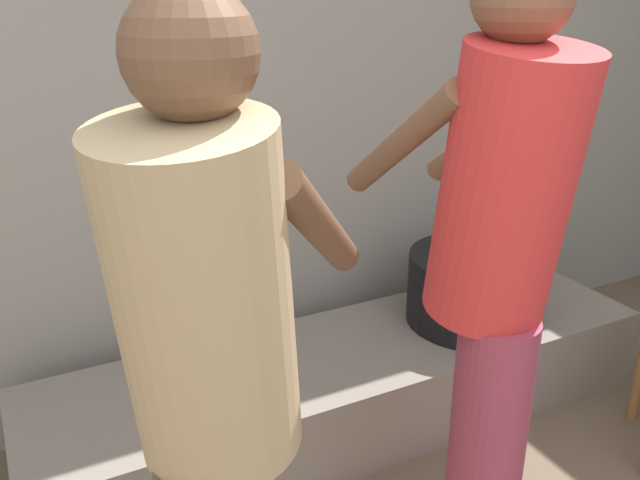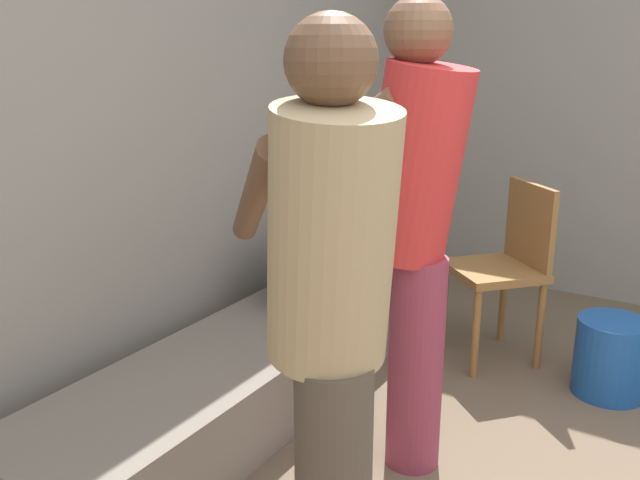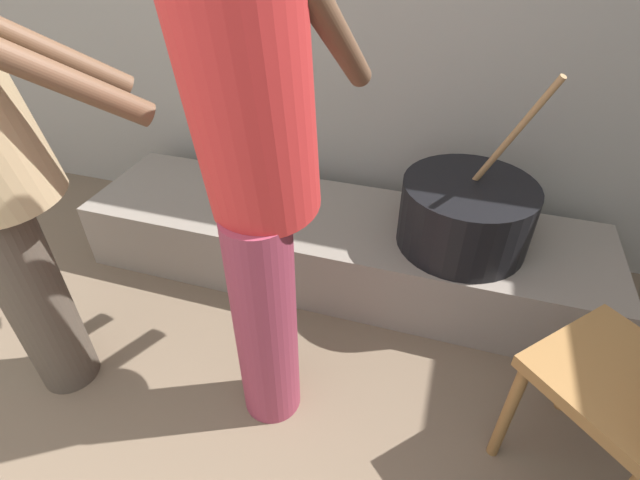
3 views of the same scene
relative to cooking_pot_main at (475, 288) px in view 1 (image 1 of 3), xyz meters
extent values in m
cube|color=gray|center=(-1.02, 0.55, 0.70)|extent=(5.69, 0.20, 2.33)
cube|color=slate|center=(-0.53, 0.03, -0.30)|extent=(2.35, 0.60, 0.32)
cylinder|color=black|center=(0.00, 0.00, 0.00)|extent=(0.52, 0.52, 0.28)
cylinder|color=#937047|center=(0.09, 0.00, 0.34)|extent=(0.23, 0.15, 0.51)
cylinder|color=#8C3347|center=(-0.56, -0.73, -0.06)|extent=(0.20, 0.20, 0.81)
cylinder|color=red|center=(-0.56, -0.70, 0.67)|extent=(0.32, 0.40, 0.69)
cylinder|color=brown|center=(-0.41, -0.46, 0.74)|extent=(0.09, 0.49, 0.37)
cylinder|color=brown|center=(-0.68, -0.45, 0.74)|extent=(0.09, 0.49, 0.37)
cylinder|color=tan|center=(-1.33, -0.83, 0.62)|extent=(0.48, 0.49, 0.66)
sphere|color=brown|center=(-1.32, -0.83, 1.02)|extent=(0.21, 0.21, 0.21)
cylinder|color=brown|center=(-1.07, -0.75, 0.68)|extent=(0.37, 0.39, 0.36)
cylinder|color=brown|center=(-1.27, -0.57, 0.68)|extent=(0.37, 0.39, 0.36)
camera|label=1|loc=(-1.62, -1.83, 1.12)|focal=37.71mm
camera|label=2|loc=(-2.64, -1.62, 1.06)|focal=38.10mm
camera|label=3|loc=(-0.09, -1.66, 1.05)|focal=26.38mm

